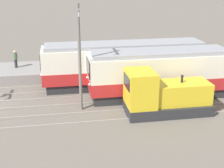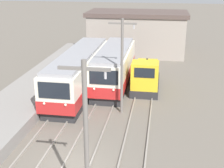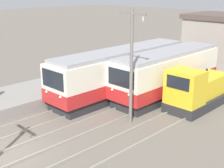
{
  "view_description": "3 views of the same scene",
  "coord_description": "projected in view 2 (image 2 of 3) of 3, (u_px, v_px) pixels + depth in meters",
  "views": [
    {
      "loc": [
        21.46,
        6.18,
        8.87
      ],
      "look_at": [
        0.94,
        9.73,
        1.45
      ],
      "focal_mm": 50.0,
      "sensor_mm": 36.0,
      "label": 1
    },
    {
      "loc": [
        4.48,
        -14.16,
        10.11
      ],
      "look_at": [
        0.8,
        8.48,
        1.89
      ],
      "focal_mm": 50.0,
      "sensor_mm": 36.0,
      "label": 2
    },
    {
      "loc": [
        13.6,
        -6.21,
        8.24
      ],
      "look_at": [
        -0.78,
        8.32,
        1.84
      ],
      "focal_mm": 50.0,
      "sensor_mm": 36.0,
      "label": 3
    }
  ],
  "objects": [
    {
      "name": "catenary_mast_near",
      "position": [
        86.0,
        138.0,
        12.44
      ],
      "size": [
        2.0,
        0.2,
        7.13
      ],
      "color": "slate",
      "rests_on": "ground"
    },
    {
      "name": "ground_plane",
      "position": [
        73.0,
        166.0,
        17.25
      ],
      "size": [
        200.0,
        200.0,
        0.0
      ],
      "primitive_type": "plane",
      "color": "#665E54"
    },
    {
      "name": "track_center",
      "position": [
        77.0,
        166.0,
        17.19
      ],
      "size": [
        1.54,
        60.0,
        0.14
      ],
      "color": "gray",
      "rests_on": "ground"
    },
    {
      "name": "commuter_train_center",
      "position": [
        114.0,
        68.0,
        29.15
      ],
      "size": [
        2.84,
        10.72,
        3.57
      ],
      "color": "#28282B",
      "rests_on": "ground"
    },
    {
      "name": "shunting_locomotive",
      "position": [
        146.0,
        77.0,
        28.24
      ],
      "size": [
        2.4,
        5.64,
        3.0
      ],
      "color": "#28282B",
      "rests_on": "ground"
    },
    {
      "name": "station_building",
      "position": [
        137.0,
        33.0,
        40.29
      ],
      "size": [
        12.6,
        6.3,
        5.48
      ],
      "color": "gray",
      "rests_on": "ground"
    },
    {
      "name": "track_left",
      "position": [
        29.0,
        161.0,
        17.62
      ],
      "size": [
        1.54,
        60.0,
        0.14
      ],
      "color": "gray",
      "rests_on": "ground"
    },
    {
      "name": "catenary_mast_mid",
      "position": [
        122.0,
        64.0,
        22.61
      ],
      "size": [
        2.0,
        0.2,
        7.13
      ],
      "color": "slate",
      "rests_on": "ground"
    },
    {
      "name": "commuter_train_left",
      "position": [
        80.0,
        73.0,
        27.65
      ],
      "size": [
        2.84,
        13.42,
        3.62
      ],
      "color": "#28282B",
      "rests_on": "ground"
    }
  ]
}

